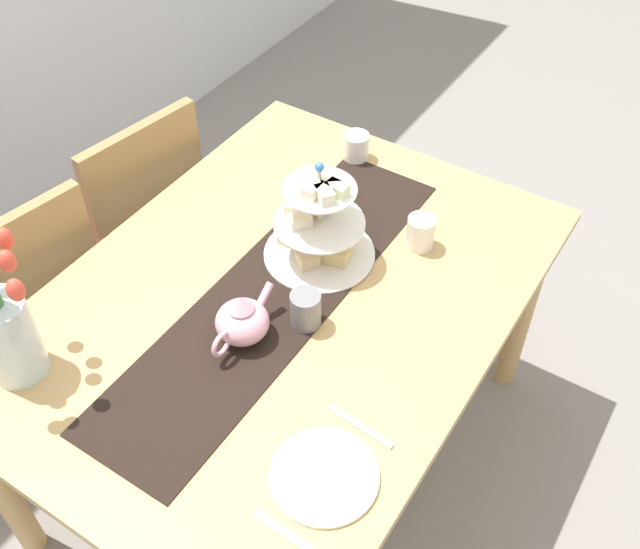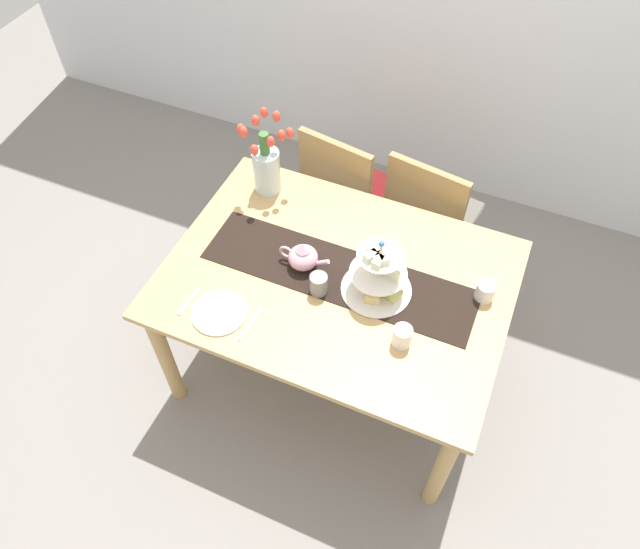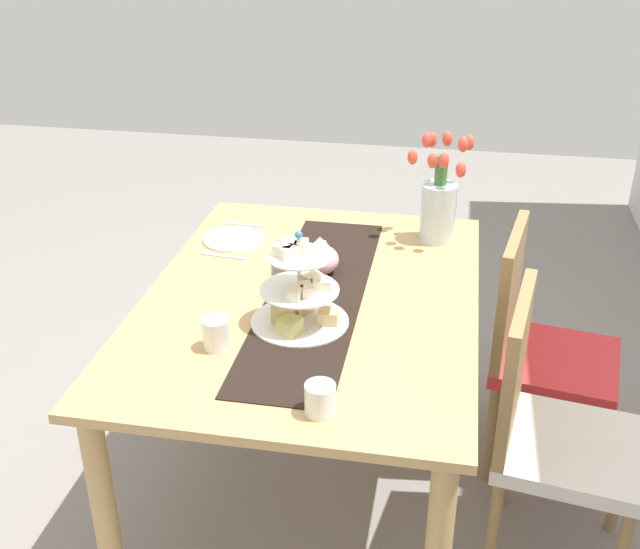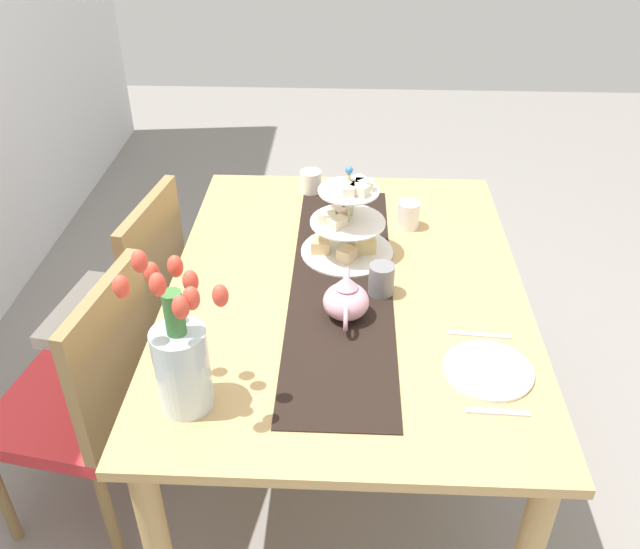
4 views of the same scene
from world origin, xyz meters
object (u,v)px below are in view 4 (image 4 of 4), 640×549
dining_table (346,311)px  mug_grey (381,279)px  dinner_plate_left (488,370)px  chair_left (87,396)px  fork_left (498,412)px  chair_right (131,301)px  teapot (346,300)px  cream_jug (311,182)px  mug_white_text (408,215)px  tiered_cake_stand (348,227)px  knife_left (479,335)px  tulip_vase (181,355)px

dining_table → mug_grey: 0.19m
dinner_plate_left → chair_left: bearing=84.2°
fork_left → dining_table: bearing=35.3°
dining_table → chair_right: 0.81m
chair_left → teapot: chair_left is taller
cream_jug → mug_white_text: 0.43m
tiered_cake_stand → knife_left: (-0.41, -0.37, -0.09)m
dinner_plate_left → mug_white_text: size_ratio=2.42×
dining_table → knife_left: knife_left is taller
chair_right → knife_left: chair_right is taller
teapot → cream_jug: bearing=10.5°
teapot → mug_white_text: 0.56m
cream_jug → tulip_vase: bearing=168.1°
tiered_cake_stand → chair_right: bearing=87.3°
chair_left → knife_left: bearing=-88.5°
tiered_cake_stand → fork_left: size_ratio=2.03×
tiered_cake_stand → teapot: tiered_cake_stand is taller
tiered_cake_stand → mug_grey: size_ratio=3.20×
cream_jug → mug_grey: bearing=-159.3°
tiered_cake_stand → cream_jug: size_ratio=3.58×
dining_table → chair_left: 0.82m
chair_right → mug_grey: chair_right is taller
chair_right → dinner_plate_left: size_ratio=3.96×
mug_grey → chair_left: bearing=104.0°
dining_table → cream_jug: 0.64m
chair_left → cream_jug: chair_left is taller
fork_left → tulip_vase: bearing=89.9°
dining_table → cream_jug: (0.60, 0.14, 0.14)m
tulip_vase → dinner_plate_left: tulip_vase is taller
mug_grey → dinner_plate_left: bearing=-141.3°
teapot → mug_grey: (0.12, -0.10, -0.01)m
dinner_plate_left → fork_left: dinner_plate_left is taller
chair_left → tiered_cake_stand: (0.44, -0.76, 0.35)m
tulip_vase → mug_white_text: tulip_vase is taller
dining_table → teapot: 0.23m
mug_white_text → chair_left: bearing=122.3°
cream_jug → mug_white_text: size_ratio=0.89×
cream_jug → mug_white_text: bearing=-125.3°
dinner_plate_left → knife_left: 0.15m
chair_left → dinner_plate_left: 1.17m
fork_left → knife_left: (0.29, 0.00, 0.00)m
fork_left → chair_right: bearing=57.0°
teapot → fork_left: bearing=-134.2°
fork_left → knife_left: bearing=0.0°
teapot → cream_jug: 0.78m
dinner_plate_left → tiered_cake_stand: bearing=33.5°
chair_left → tulip_vase: tulip_vase is taller
knife_left → chair_right: bearing=68.5°
chair_left → fork_left: chair_left is taller
teapot → cream_jug: size_ratio=2.80×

